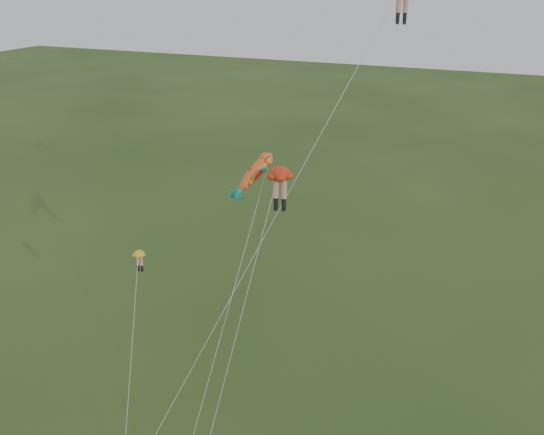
% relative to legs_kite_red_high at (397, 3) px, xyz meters
% --- Properties ---
extents(legs_kite_red_high, '(10.60, 16.12, 25.12)m').
position_rel_legs_kite_red_high_xyz_m(legs_kite_red_high, '(0.00, 0.00, 0.00)').
color(legs_kite_red_high, red).
rests_on(legs_kite_red_high, ground).
extents(legs_kite_red_mid, '(2.49, 8.83, 15.89)m').
position_rel_legs_kite_red_high_xyz_m(legs_kite_red_mid, '(-4.16, -7.65, -8.92)').
color(legs_kite_red_mid, red).
rests_on(legs_kite_red_mid, ground).
extents(legs_kite_yellow, '(4.46, 9.07, 9.31)m').
position_rel_legs_kite_red_high_xyz_m(legs_kite_yellow, '(-13.33, -8.64, -15.64)').
color(legs_kite_yellow, yellow).
rests_on(legs_kite_yellow, ground).
extents(fish_kite, '(2.21, 10.11, 16.36)m').
position_rel_legs_kite_red_high_xyz_m(fish_kite, '(-6.01, -6.70, -9.04)').
color(fish_kite, gold).
rests_on(fish_kite, ground).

